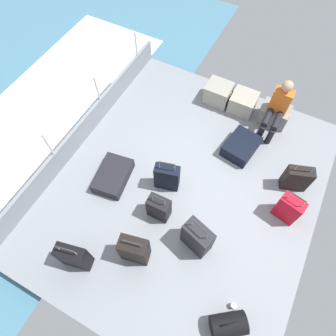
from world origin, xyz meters
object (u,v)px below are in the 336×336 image
at_px(suitcase_2, 113,176).
at_px(suitcase_5, 197,238).
at_px(passenger_seated, 278,108).
at_px(suitcase_0, 134,250).
at_px(suitcase_7, 241,146).
at_px(suitcase_8, 74,257).
at_px(suitcase_3, 297,178).
at_px(suitcase_6, 167,177).
at_px(cargo_crate_0, 218,93).
at_px(suitcase_1, 159,208).
at_px(cargo_crate_1, 243,103).
at_px(duffel_bag, 228,325).
at_px(paper_cup, 233,306).
at_px(suitcase_4, 288,209).
at_px(cargo_crate_2, 274,114).

distance_m(suitcase_2, suitcase_5, 1.83).
distance_m(passenger_seated, suitcase_0, 3.53).
height_order(suitcase_7, suitcase_8, suitcase_8).
relative_size(suitcase_3, suitcase_8, 0.90).
bearing_deg(suitcase_8, suitcase_2, 102.05).
distance_m(suitcase_5, suitcase_6, 1.13).
height_order(cargo_crate_0, suitcase_1, suitcase_1).
distance_m(suitcase_2, suitcase_3, 3.14).
height_order(passenger_seated, suitcase_6, passenger_seated).
height_order(suitcase_0, suitcase_2, suitcase_0).
distance_m(suitcase_6, suitcase_8, 1.88).
bearing_deg(cargo_crate_1, suitcase_8, -105.54).
relative_size(suitcase_2, suitcase_8, 1.08).
distance_m(duffel_bag, paper_cup, 0.29).
bearing_deg(paper_cup, passenger_seated, 99.50).
xyz_separation_m(cargo_crate_0, suitcase_7, (0.87, -0.96, -0.08)).
bearing_deg(cargo_crate_1, suitcase_3, -41.57).
bearing_deg(cargo_crate_1, suitcase_7, -70.84).
height_order(suitcase_2, suitcase_6, suitcase_6).
bearing_deg(suitcase_0, paper_cup, 0.61).
relative_size(suitcase_3, paper_cup, 6.76).
bearing_deg(paper_cup, suitcase_3, 85.06).
xyz_separation_m(suitcase_1, suitcase_5, (0.75, -0.17, 0.06)).
bearing_deg(suitcase_4, duffel_bag, -96.33).
distance_m(suitcase_0, suitcase_5, 0.95).
bearing_deg(cargo_crate_1, cargo_crate_0, -179.16).
height_order(suitcase_5, suitcase_7, suitcase_5).
relative_size(suitcase_0, suitcase_3, 1.06).
bearing_deg(suitcase_1, suitcase_5, -13.10).
bearing_deg(suitcase_6, suitcase_3, 27.34).
bearing_deg(suitcase_8, duffel_bag, 5.93).
distance_m(suitcase_0, suitcase_6, 1.31).
bearing_deg(suitcase_0, suitcase_3, 52.09).
relative_size(suitcase_5, suitcase_6, 1.09).
xyz_separation_m(cargo_crate_0, suitcase_1, (0.14, -2.77, 0.05)).
distance_m(suitcase_1, suitcase_7, 1.96).
distance_m(cargo_crate_0, suitcase_6, 2.24).
bearing_deg(suitcase_1, suitcase_8, -119.86).
distance_m(suitcase_1, suitcase_2, 1.06).
bearing_deg(duffel_bag, suitcase_5, 136.01).
bearing_deg(suitcase_2, cargo_crate_2, 51.14).
bearing_deg(suitcase_1, suitcase_2, 168.71).
xyz_separation_m(cargo_crate_2, paper_cup, (0.56, -3.53, -0.14)).
distance_m(suitcase_7, suitcase_8, 3.40).
height_order(cargo_crate_0, suitcase_5, suitcase_5).
xyz_separation_m(suitcase_5, paper_cup, (0.86, -0.57, -0.27)).
xyz_separation_m(cargo_crate_0, suitcase_0, (0.14, -3.54, 0.11)).
xyz_separation_m(suitcase_2, suitcase_4, (2.87, 0.73, 0.17)).
height_order(cargo_crate_1, suitcase_2, cargo_crate_1).
distance_m(passenger_seated, suitcase_5, 2.80).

